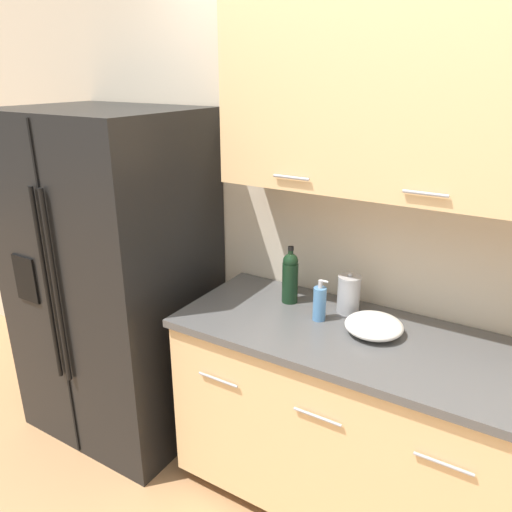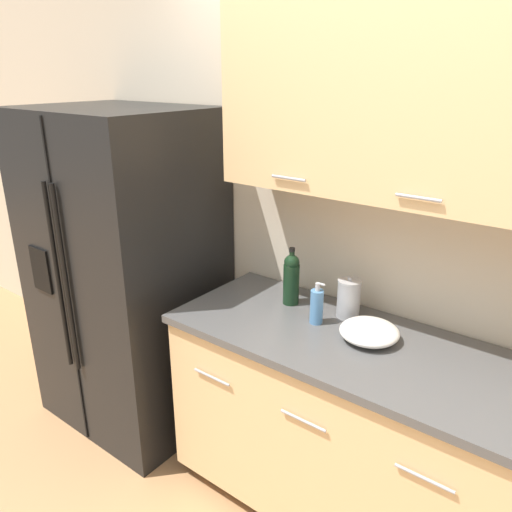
{
  "view_description": "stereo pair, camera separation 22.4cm",
  "coord_description": "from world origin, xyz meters",
  "px_view_note": "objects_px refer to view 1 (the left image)",
  "views": [
    {
      "loc": [
        0.58,
        -1.06,
        1.97
      ],
      "look_at": [
        -0.52,
        0.73,
        1.18
      ],
      "focal_mm": 35.0,
      "sensor_mm": 36.0,
      "label": 1
    },
    {
      "loc": [
        0.76,
        -0.93,
        1.97
      ],
      "look_at": [
        -0.52,
        0.73,
        1.18
      ],
      "focal_mm": 35.0,
      "sensor_mm": 36.0,
      "label": 2
    }
  ],
  "objects_px": {
    "wine_bottle": "(290,277)",
    "mixing_bowl": "(374,326)",
    "refrigerator": "(115,279)",
    "soap_dispenser": "(320,303)",
    "steel_canister": "(349,294)"
  },
  "relations": [
    {
      "from": "refrigerator",
      "to": "mixing_bowl",
      "type": "distance_m",
      "value": 1.42
    },
    {
      "from": "refrigerator",
      "to": "wine_bottle",
      "type": "distance_m",
      "value": 1.01
    },
    {
      "from": "refrigerator",
      "to": "steel_canister",
      "type": "bearing_deg",
      "value": 10.62
    },
    {
      "from": "mixing_bowl",
      "to": "refrigerator",
      "type": "bearing_deg",
      "value": -175.93
    },
    {
      "from": "mixing_bowl",
      "to": "steel_canister",
      "type": "bearing_deg",
      "value": 141.47
    },
    {
      "from": "wine_bottle",
      "to": "mixing_bowl",
      "type": "bearing_deg",
      "value": -11.27
    },
    {
      "from": "wine_bottle",
      "to": "refrigerator",
      "type": "bearing_deg",
      "value": -169.01
    },
    {
      "from": "refrigerator",
      "to": "wine_bottle",
      "type": "xyz_separation_m",
      "value": [
        0.98,
        0.19,
        0.16
      ]
    },
    {
      "from": "wine_bottle",
      "to": "soap_dispenser",
      "type": "relative_size",
      "value": 1.43
    },
    {
      "from": "refrigerator",
      "to": "mixing_bowl",
      "type": "height_order",
      "value": "refrigerator"
    },
    {
      "from": "soap_dispenser",
      "to": "mixing_bowl",
      "type": "distance_m",
      "value": 0.25
    },
    {
      "from": "refrigerator",
      "to": "wine_bottle",
      "type": "bearing_deg",
      "value": 10.99
    },
    {
      "from": "steel_canister",
      "to": "soap_dispenser",
      "type": "bearing_deg",
      "value": -119.5
    },
    {
      "from": "soap_dispenser",
      "to": "mixing_bowl",
      "type": "bearing_deg",
      "value": 1.56
    },
    {
      "from": "wine_bottle",
      "to": "steel_canister",
      "type": "relative_size",
      "value": 1.46
    }
  ]
}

